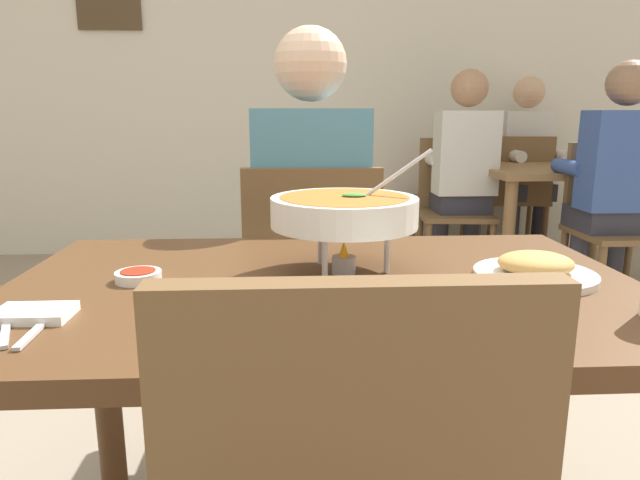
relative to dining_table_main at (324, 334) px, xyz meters
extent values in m
cube|color=beige|center=(0.00, 3.25, 0.88)|extent=(10.00, 0.10, 3.00)
cube|color=#51331C|center=(0.00, 0.00, 0.09)|extent=(1.25, 0.81, 0.04)
cylinder|color=#51331C|center=(-0.56, 0.34, -0.27)|extent=(0.07, 0.07, 0.69)
cylinder|color=#51331C|center=(0.56, 0.34, -0.27)|extent=(0.07, 0.07, 0.69)
cube|color=brown|center=(0.00, 0.78, -0.18)|extent=(0.44, 0.44, 0.03)
cube|color=brown|center=(0.00, 0.58, 0.06)|extent=(0.42, 0.04, 0.45)
cylinder|color=brown|center=(0.19, 0.97, -0.41)|extent=(0.04, 0.04, 0.42)
cylinder|color=brown|center=(-0.19, 0.97, -0.41)|extent=(0.04, 0.04, 0.42)
cylinder|color=brown|center=(0.19, 0.59, -0.41)|extent=(0.04, 0.04, 0.42)
cylinder|color=brown|center=(-0.19, 0.59, -0.41)|extent=(0.04, 0.04, 0.42)
cylinder|color=#2D2D38|center=(0.10, 0.80, -0.39)|extent=(0.10, 0.10, 0.45)
cylinder|color=#2D2D38|center=(-0.10, 0.80, -0.39)|extent=(0.10, 0.10, 0.45)
cube|color=#2D2D38|center=(0.00, 0.76, -0.11)|extent=(0.32, 0.32, 0.12)
cube|color=teal|center=(0.00, 0.68, 0.20)|extent=(0.36, 0.20, 0.50)
sphere|color=beige|center=(0.00, 0.68, 0.58)|extent=(0.22, 0.22, 0.22)
cylinder|color=teal|center=(0.16, 0.88, 0.15)|extent=(0.08, 0.28, 0.08)
cylinder|color=teal|center=(-0.16, 0.88, 0.15)|extent=(0.08, 0.28, 0.08)
cylinder|color=silver|center=(0.13, 0.06, 0.16)|extent=(0.01, 0.01, 0.10)
cylinder|color=silver|center=(0.00, 0.13, 0.16)|extent=(0.01, 0.01, 0.10)
cylinder|color=silver|center=(0.00, -0.02, 0.16)|extent=(0.01, 0.01, 0.10)
torus|color=silver|center=(0.04, 0.06, 0.21)|extent=(0.21, 0.21, 0.01)
cylinder|color=#B2B2B7|center=(0.04, 0.06, 0.13)|extent=(0.05, 0.05, 0.04)
cone|color=orange|center=(0.04, 0.06, 0.16)|extent=(0.02, 0.02, 0.04)
cylinder|color=white|center=(0.04, 0.06, 0.24)|extent=(0.30, 0.30, 0.06)
cylinder|color=#AD6023|center=(0.04, 0.06, 0.27)|extent=(0.26, 0.26, 0.01)
ellipsoid|color=#388433|center=(0.06, 0.06, 0.28)|extent=(0.05, 0.03, 0.01)
cylinder|color=silver|center=(0.13, 0.08, 0.30)|extent=(0.18, 0.01, 0.13)
cylinder|color=white|center=(0.12, -0.24, 0.12)|extent=(0.24, 0.24, 0.01)
ellipsoid|color=white|center=(0.12, -0.24, 0.14)|extent=(0.15, 0.13, 0.04)
cylinder|color=white|center=(0.42, -0.01, 0.12)|extent=(0.24, 0.24, 0.01)
ellipsoid|color=tan|center=(0.42, -0.01, 0.14)|extent=(0.15, 0.13, 0.04)
cylinder|color=white|center=(-0.37, 0.02, 0.12)|extent=(0.09, 0.09, 0.02)
cylinder|color=maroon|center=(-0.37, 0.02, 0.13)|extent=(0.07, 0.07, 0.01)
cube|color=white|center=(-0.48, -0.18, 0.12)|extent=(0.12, 0.08, 0.02)
cube|color=silver|center=(-0.50, -0.23, 0.12)|extent=(0.08, 0.16, 0.01)
cube|color=silver|center=(-0.45, -0.23, 0.12)|extent=(0.02, 0.17, 0.01)
cube|color=brown|center=(1.61, 2.33, 0.09)|extent=(1.00, 0.80, 0.04)
cylinder|color=brown|center=(1.17, 1.99, -0.27)|extent=(0.07, 0.07, 0.69)
cylinder|color=brown|center=(1.17, 2.67, -0.27)|extent=(0.07, 0.07, 0.69)
cylinder|color=brown|center=(2.05, 2.67, -0.27)|extent=(0.07, 0.07, 0.69)
cube|color=brown|center=(1.66, 1.73, -0.18)|extent=(0.45, 0.45, 0.03)
cube|color=brown|center=(1.66, 1.93, 0.06)|extent=(0.42, 0.05, 0.45)
cylinder|color=brown|center=(1.47, 1.54, -0.41)|extent=(0.04, 0.04, 0.42)
cylinder|color=brown|center=(1.47, 1.92, -0.41)|extent=(0.04, 0.04, 0.42)
cylinder|color=brown|center=(1.85, 1.92, -0.41)|extent=(0.04, 0.04, 0.42)
cube|color=brown|center=(0.96, 2.33, -0.18)|extent=(0.48, 0.48, 0.03)
cube|color=brown|center=(0.98, 2.52, 0.06)|extent=(0.42, 0.08, 0.45)
cylinder|color=brown|center=(0.76, 2.16, -0.41)|extent=(0.04, 0.04, 0.42)
cylinder|color=brown|center=(1.13, 2.12, -0.41)|extent=(0.04, 0.04, 0.42)
cylinder|color=brown|center=(0.79, 2.53, -0.41)|extent=(0.04, 0.04, 0.42)
cylinder|color=brown|center=(1.17, 2.50, -0.41)|extent=(0.04, 0.04, 0.42)
cube|color=brown|center=(1.57, 2.94, -0.18)|extent=(0.49, 0.49, 0.03)
cube|color=brown|center=(1.54, 2.74, 0.06)|extent=(0.42, 0.09, 0.45)
cylinder|color=brown|center=(1.78, 3.10, -0.41)|extent=(0.04, 0.04, 0.42)
cylinder|color=brown|center=(1.40, 3.15, -0.41)|extent=(0.04, 0.04, 0.42)
cylinder|color=brown|center=(1.73, 2.73, -0.41)|extent=(0.04, 0.04, 0.42)
cylinder|color=brown|center=(1.35, 2.77, -0.41)|extent=(0.04, 0.04, 0.42)
cube|color=brown|center=(0.94, 2.93, -0.18)|extent=(0.50, 0.50, 0.03)
cube|color=brown|center=(1.14, 2.95, 0.06)|extent=(0.10, 0.42, 0.45)
cylinder|color=brown|center=(0.73, 3.09, -0.41)|extent=(0.04, 0.04, 0.42)
cylinder|color=brown|center=(0.78, 2.71, -0.41)|extent=(0.04, 0.04, 0.42)
cylinder|color=brown|center=(1.10, 3.14, -0.41)|extent=(0.04, 0.04, 0.42)
cylinder|color=brown|center=(1.16, 2.76, -0.41)|extent=(0.04, 0.04, 0.42)
cylinder|color=#2D2D38|center=(1.70, 1.81, -0.39)|extent=(0.10, 0.10, 0.45)
cylinder|color=#2D2D38|center=(1.50, 1.81, -0.39)|extent=(0.10, 0.10, 0.45)
cube|color=#2D2D38|center=(1.60, 1.77, -0.11)|extent=(0.32, 0.32, 0.12)
cube|color=#334C8C|center=(1.60, 1.69, 0.20)|extent=(0.36, 0.20, 0.50)
sphere|color=#846047|center=(1.60, 1.69, 0.58)|extent=(0.22, 0.22, 0.22)
cylinder|color=#334C8C|center=(1.76, 1.89, 0.15)|extent=(0.08, 0.28, 0.08)
cylinder|color=#334C8C|center=(1.44, 1.89, 0.15)|extent=(0.08, 0.28, 0.08)
cylinder|color=#2D2D38|center=(1.10, 2.43, -0.39)|extent=(0.10, 0.10, 0.45)
cylinder|color=#2D2D38|center=(0.90, 2.43, -0.39)|extent=(0.10, 0.10, 0.45)
cube|color=#2D2D38|center=(1.00, 2.39, -0.11)|extent=(0.32, 0.32, 0.12)
cube|color=beige|center=(1.00, 2.31, 0.20)|extent=(0.36, 0.20, 0.50)
sphere|color=#A57756|center=(1.00, 2.31, 0.58)|extent=(0.22, 0.22, 0.22)
cylinder|color=beige|center=(1.16, 2.51, 0.15)|extent=(0.08, 0.28, 0.08)
cylinder|color=beige|center=(0.84, 2.51, 0.15)|extent=(0.08, 0.28, 0.08)
cylinder|color=#2D2D38|center=(1.54, 2.83, -0.39)|extent=(0.10, 0.10, 0.45)
cylinder|color=#2D2D38|center=(1.74, 2.83, -0.39)|extent=(0.10, 0.10, 0.45)
cube|color=#2D2D38|center=(1.64, 2.87, -0.11)|extent=(0.32, 0.32, 0.12)
cube|color=beige|center=(1.64, 2.95, 0.20)|extent=(0.36, 0.20, 0.50)
sphere|color=tan|center=(1.64, 2.95, 0.58)|extent=(0.22, 0.22, 0.22)
cylinder|color=beige|center=(1.48, 2.75, 0.15)|extent=(0.08, 0.28, 0.08)
cylinder|color=beige|center=(1.80, 2.75, 0.15)|extent=(0.08, 0.28, 0.08)
camera|label=1|loc=(-0.07, -1.07, 0.44)|focal=31.49mm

